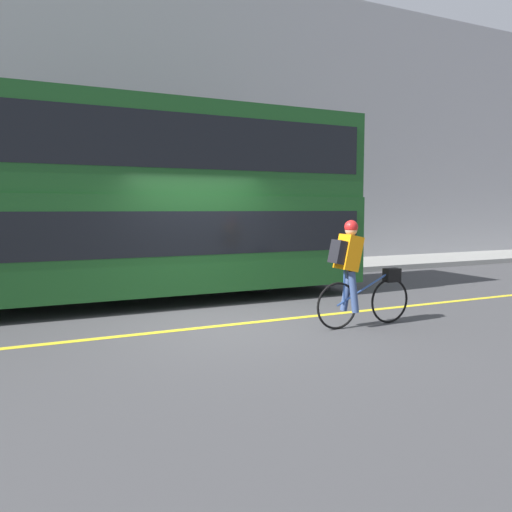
{
  "coord_description": "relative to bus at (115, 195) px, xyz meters",
  "views": [
    {
      "loc": [
        -2.92,
        -7.4,
        1.86
      ],
      "look_at": [
        0.8,
        0.6,
        1.02
      ],
      "focal_mm": 35.0,
      "sensor_mm": 36.0,
      "label": 1
    }
  ],
  "objects": [
    {
      "name": "bus",
      "position": [
        0.0,
        0.0,
        0.0
      ],
      "size": [
        10.03,
        2.54,
        3.88
      ],
      "color": "black",
      "rests_on": "ground_plane"
    },
    {
      "name": "street_sign_post",
      "position": [
        -0.81,
        2.97,
        -0.55
      ],
      "size": [
        0.36,
        0.09,
        2.55
      ],
      "color": "#59595B",
      "rests_on": "sidewalk_curb"
    },
    {
      "name": "road_center_line",
      "position": [
        1.3,
        -2.7,
        -2.13
      ],
      "size": [
        50.0,
        0.14,
        0.01
      ],
      "primitive_type": "cube",
      "color": "yellow",
      "rests_on": "ground_plane"
    },
    {
      "name": "ground_plane",
      "position": [
        1.3,
        -2.61,
        -2.13
      ],
      "size": [
        80.0,
        80.0,
        0.0
      ],
      "primitive_type": "plane",
      "color": "#424244"
    },
    {
      "name": "cyclist_on_bike",
      "position": [
        3.04,
        -3.67,
        -1.23
      ],
      "size": [
        1.76,
        0.32,
        1.69
      ],
      "color": "black",
      "rests_on": "ground_plane"
    },
    {
      "name": "building_facade",
      "position": [
        1.3,
        4.55,
        2.31
      ],
      "size": [
        60.0,
        0.3,
        8.89
      ],
      "color": "#9E9EA3",
      "rests_on": "ground_plane"
    },
    {
      "name": "sidewalk_curb",
      "position": [
        1.3,
        3.1,
        -2.05
      ],
      "size": [
        60.0,
        2.6,
        0.16
      ],
      "color": "gray",
      "rests_on": "ground_plane"
    }
  ]
}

